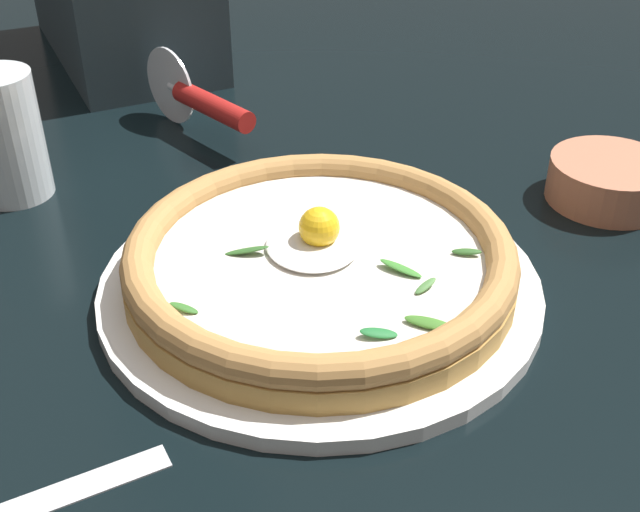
# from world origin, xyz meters

# --- Properties ---
(ground_plane) EXTENTS (2.40, 2.40, 0.03)m
(ground_plane) POSITION_xyz_m (0.00, 0.00, -0.01)
(ground_plane) COLOR black
(ground_plane) RESTS_ON ground
(pizza_plate) EXTENTS (0.33, 0.33, 0.01)m
(pizza_plate) POSITION_xyz_m (-0.04, -0.04, 0.01)
(pizza_plate) COLOR white
(pizza_plate) RESTS_ON ground
(pizza) EXTENTS (0.29, 0.29, 0.05)m
(pizza) POSITION_xyz_m (-0.04, -0.04, 0.03)
(pizza) COLOR #BE8E44
(pizza) RESTS_ON pizza_plate
(side_bowl) EXTENTS (0.11, 0.11, 0.04)m
(side_bowl) POSITION_xyz_m (0.05, -0.32, 0.02)
(side_bowl) COLOR #B97152
(side_bowl) RESTS_ON ground
(pizza_cutter) EXTENTS (0.15, 0.10, 0.08)m
(pizza_cutter) POSITION_xyz_m (0.24, 0.03, 0.04)
(pizza_cutter) COLOR silver
(pizza_cutter) RESTS_ON ground
(drinking_glass) EXTENTS (0.07, 0.07, 0.11)m
(drinking_glass) POSITION_xyz_m (0.15, 0.20, 0.05)
(drinking_glass) COLOR silver
(drinking_glass) RESTS_ON ground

